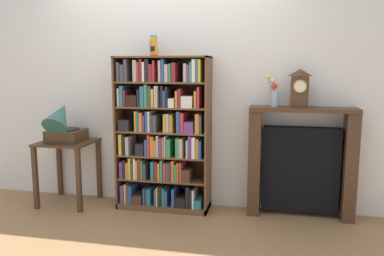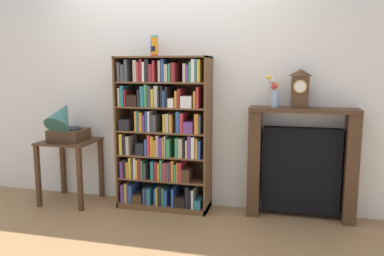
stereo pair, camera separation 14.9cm
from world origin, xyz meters
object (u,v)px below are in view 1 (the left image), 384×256
Objects in this scene: side_table_left at (68,156)px; flower_vase at (274,93)px; bookshelf at (162,137)px; mantel_clock at (300,88)px; fireplace_mantel at (301,163)px; cup_stack at (154,46)px; gramophone at (63,124)px.

flower_vase reaches higher than side_table_left.
flower_vase is at bearing 3.16° from bookshelf.
flower_vase is (1.12, 0.06, 0.47)m from bookshelf.
flower_vase is at bearing 177.83° from mantel_clock.
side_table_left is at bearing -175.63° from bookshelf.
mantel_clock reaches higher than side_table_left.
side_table_left is 2.45m from fireplace_mantel.
cup_stack reaches higher than flower_vase.
fireplace_mantel is at bearing 1.11° from cup_stack.
flower_vase is at bearing 0.68° from cup_stack.
flower_vase reaches higher than fireplace_mantel.
mantel_clock is 1.18× the size of flower_vase.
side_table_left is (-0.95, -0.13, -1.17)m from cup_stack.
mantel_clock reaches higher than gramophone.
bookshelf is at bearing -176.89° from fireplace_mantel.
gramophone is 2.20m from flower_vase.
mantel_clock is (2.40, 0.20, 0.39)m from gramophone.
mantel_clock is (2.40, 0.13, 0.75)m from side_table_left.
gramophone is at bearing -174.54° from flower_vase.
flower_vase is (2.17, 0.14, 0.71)m from side_table_left.
cup_stack is 0.58× the size of mantel_clock.
side_table_left is 1.88× the size of mantel_clock.
flower_vase is (-0.28, -0.01, 0.70)m from fireplace_mantel.
cup_stack is at bearing 152.90° from bookshelf.
cup_stack is 0.31× the size of side_table_left.
bookshelf is 7.52× the size of cup_stack.
gramophone is at bearing -168.58° from cup_stack.
cup_stack reaches higher than mantel_clock.
side_table_left is 2.22× the size of flower_vase.
mantel_clock reaches higher than fireplace_mantel.
mantel_clock is at bearing -151.99° from fireplace_mantel.
bookshelf is at bearing 4.37° from side_table_left.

